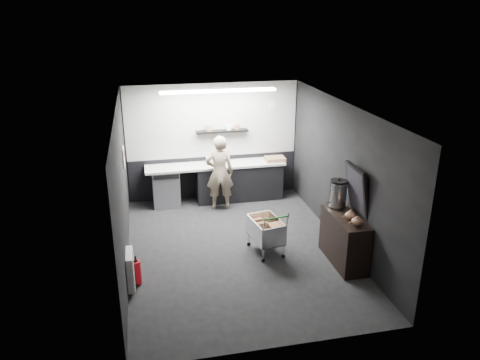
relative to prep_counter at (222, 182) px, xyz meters
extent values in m
plane|color=black|center=(-0.14, -2.42, -0.46)|extent=(5.50, 5.50, 0.00)
plane|color=silver|center=(-0.14, -2.42, 2.24)|extent=(5.50, 5.50, 0.00)
plane|color=black|center=(-0.14, 0.33, 0.89)|extent=(5.50, 0.00, 5.50)
plane|color=black|center=(-0.14, -5.17, 0.89)|extent=(5.50, 0.00, 5.50)
plane|color=black|center=(-2.14, -2.42, 0.89)|extent=(0.00, 5.50, 5.50)
plane|color=black|center=(1.86, -2.42, 0.89)|extent=(0.00, 5.50, 5.50)
cube|color=#B5B5B0|center=(-0.14, 0.31, 1.39)|extent=(3.95, 0.02, 1.70)
cube|color=black|center=(-0.14, 0.31, 0.04)|extent=(3.95, 0.02, 1.00)
cube|color=black|center=(0.06, 0.20, 1.16)|extent=(1.20, 0.22, 0.04)
cylinder|color=white|center=(1.26, 0.30, 1.69)|extent=(0.20, 0.03, 0.20)
cube|color=white|center=(-2.12, -1.12, 1.09)|extent=(0.02, 0.30, 0.40)
cube|color=red|center=(-2.11, -1.12, 1.16)|extent=(0.02, 0.22, 0.10)
cube|color=white|center=(-2.08, -3.32, -0.11)|extent=(0.10, 0.50, 0.60)
cube|color=white|center=(-0.14, -0.57, 2.21)|extent=(2.40, 0.20, 0.04)
cube|color=black|center=(0.41, 0.00, -0.03)|extent=(2.00, 0.56, 0.85)
cube|color=beige|center=(-0.14, 0.00, 0.42)|extent=(3.20, 0.60, 0.05)
cube|color=#9EA0A5|center=(-1.29, 0.00, -0.03)|extent=(0.60, 0.58, 0.85)
cube|color=black|center=(-1.29, -0.30, 0.32)|extent=(0.56, 0.02, 0.10)
imported|color=#B9AC92|center=(-0.12, -0.45, 0.39)|extent=(0.65, 0.46, 1.70)
cube|color=silver|center=(0.36, -2.61, -0.18)|extent=(0.60, 0.81, 0.02)
cube|color=silver|center=(0.13, -2.61, 0.00)|extent=(0.14, 0.74, 0.39)
cube|color=silver|center=(0.59, -2.61, 0.00)|extent=(0.14, 0.74, 0.39)
cube|color=silver|center=(0.36, -2.97, 0.00)|extent=(0.48, 0.10, 0.39)
cube|color=silver|center=(0.36, -2.25, 0.00)|extent=(0.48, 0.10, 0.39)
cylinder|color=silver|center=(0.16, -2.94, -0.31)|extent=(0.02, 0.02, 0.26)
cylinder|color=silver|center=(0.56, -2.94, -0.31)|extent=(0.02, 0.02, 0.26)
cylinder|color=silver|center=(0.16, -2.28, -0.31)|extent=(0.02, 0.02, 0.26)
cylinder|color=silver|center=(0.56, -2.28, -0.31)|extent=(0.02, 0.02, 0.26)
cylinder|color=green|center=(0.36, -3.03, 0.42)|extent=(0.48, 0.11, 0.03)
cube|color=brown|center=(0.26, -2.52, -0.01)|extent=(0.25, 0.29, 0.33)
cube|color=brown|center=(0.49, -2.72, -0.03)|extent=(0.23, 0.27, 0.30)
cylinder|color=black|center=(0.16, -2.94, -0.42)|extent=(0.07, 0.04, 0.07)
cylinder|color=black|center=(0.16, -2.28, -0.42)|extent=(0.07, 0.04, 0.07)
cylinder|color=black|center=(0.56, -2.94, -0.42)|extent=(0.07, 0.04, 0.07)
cylinder|color=black|center=(0.56, -2.28, -0.42)|extent=(0.07, 0.04, 0.07)
cube|color=black|center=(1.62, -3.25, -0.01)|extent=(0.45, 1.20, 0.90)
cylinder|color=silver|center=(1.62, -2.85, 0.69)|extent=(0.30, 0.30, 0.46)
cylinder|color=black|center=(1.62, -2.85, 0.94)|extent=(0.30, 0.30, 0.04)
sphere|color=black|center=(1.62, -2.85, 0.98)|extent=(0.05, 0.05, 0.05)
ellipsoid|color=brown|center=(1.62, -3.40, 0.52)|extent=(0.18, 0.18, 0.14)
ellipsoid|color=brown|center=(1.62, -3.65, 0.52)|extent=(0.18, 0.18, 0.14)
cube|color=black|center=(1.80, -3.20, 0.89)|extent=(0.21, 0.70, 0.89)
cube|color=black|center=(1.78, -3.20, 0.89)|extent=(0.14, 0.60, 0.77)
cylinder|color=red|center=(-1.99, -3.22, -0.23)|extent=(0.15, 0.15, 0.41)
cone|color=black|center=(-1.99, -3.22, 0.00)|extent=(0.10, 0.10, 0.06)
cylinder|color=black|center=(-1.99, -3.22, 0.04)|extent=(0.03, 0.03, 0.06)
cube|color=#866647|center=(1.27, -0.05, 0.49)|extent=(0.45, 0.35, 0.09)
cylinder|color=silver|center=(-0.26, 0.00, 0.53)|extent=(0.18, 0.18, 0.18)
cube|color=white|center=(-0.10, -0.05, 0.52)|extent=(0.18, 0.14, 0.16)
camera|label=1|loc=(-1.73, -10.05, 3.86)|focal=35.00mm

